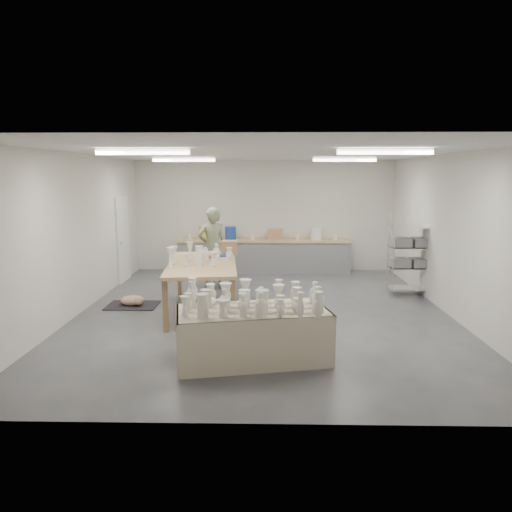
{
  "coord_description": "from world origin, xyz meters",
  "views": [
    {
      "loc": [
        0.03,
        -8.45,
        2.6
      ],
      "look_at": [
        -0.14,
        0.28,
        1.05
      ],
      "focal_mm": 32.0,
      "sensor_mm": 36.0,
      "label": 1
    }
  ],
  "objects_px": {
    "work_table": "(204,262)",
    "red_stool": "(214,274)",
    "potter": "(213,248)",
    "drying_table": "(252,330)"
  },
  "relations": [
    {
      "from": "work_table",
      "to": "red_stool",
      "type": "height_order",
      "value": "work_table"
    },
    {
      "from": "drying_table",
      "to": "red_stool",
      "type": "xyz_separation_m",
      "value": [
        -1.04,
        4.5,
        -0.18
      ]
    },
    {
      "from": "drying_table",
      "to": "work_table",
      "type": "height_order",
      "value": "work_table"
    },
    {
      "from": "potter",
      "to": "drying_table",
      "type": "bearing_deg",
      "value": 89.13
    },
    {
      "from": "work_table",
      "to": "potter",
      "type": "distance_m",
      "value": 1.78
    },
    {
      "from": "work_table",
      "to": "potter",
      "type": "height_order",
      "value": "potter"
    },
    {
      "from": "drying_table",
      "to": "red_stool",
      "type": "relative_size",
      "value": 5.69
    },
    {
      "from": "work_table",
      "to": "red_stool",
      "type": "distance_m",
      "value": 2.16
    },
    {
      "from": "work_table",
      "to": "potter",
      "type": "bearing_deg",
      "value": 86.34
    },
    {
      "from": "red_stool",
      "to": "potter",
      "type": "bearing_deg",
      "value": -90.0
    }
  ]
}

